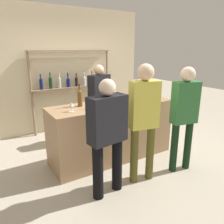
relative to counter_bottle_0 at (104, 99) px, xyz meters
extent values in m
plane|color=#B2A893|center=(0.24, 0.16, -1.13)|extent=(16.00, 16.00, 0.00)
cube|color=#997551|center=(0.24, 0.16, -0.64)|extent=(2.16, 0.70, 1.00)
cube|color=beige|center=(0.24, 2.10, 0.27)|extent=(3.76, 0.12, 2.80)
cylinder|color=#897056|center=(-0.70, 1.92, -0.21)|extent=(0.05, 0.05, 1.86)
cylinder|color=#897056|center=(1.18, 1.92, -0.21)|extent=(0.05, 0.05, 1.86)
cube|color=#897056|center=(0.24, 1.92, 0.71)|extent=(1.93, 0.18, 0.02)
cube|color=#897056|center=(0.24, 1.92, -0.11)|extent=(1.93, 0.18, 0.02)
cylinder|color=#0F1956|center=(-0.48, 1.92, 0.01)|extent=(0.07, 0.07, 0.22)
cone|color=#0F1956|center=(-0.48, 1.92, 0.14)|extent=(0.07, 0.07, 0.03)
cylinder|color=#0F1956|center=(-0.48, 1.92, 0.19)|extent=(0.03, 0.03, 0.07)
cylinder|color=#232328|center=(-0.48, 1.92, 0.23)|extent=(0.03, 0.03, 0.01)
cylinder|color=black|center=(-0.27, 1.92, 0.02)|extent=(0.07, 0.07, 0.24)
cone|color=black|center=(-0.27, 1.92, 0.15)|extent=(0.07, 0.07, 0.03)
cylinder|color=black|center=(-0.27, 1.92, 0.20)|extent=(0.03, 0.03, 0.08)
cylinder|color=#232328|center=(-0.27, 1.92, 0.25)|extent=(0.03, 0.03, 0.01)
cylinder|color=silver|center=(-0.07, 1.92, 0.00)|extent=(0.06, 0.06, 0.21)
cone|color=silver|center=(-0.07, 1.92, 0.12)|extent=(0.06, 0.06, 0.03)
cylinder|color=silver|center=(-0.07, 1.92, 0.19)|extent=(0.02, 0.02, 0.09)
cylinder|color=gold|center=(-0.07, 1.92, 0.24)|extent=(0.03, 0.03, 0.01)
cylinder|color=#0F1956|center=(0.14, 1.92, -0.01)|extent=(0.08, 0.08, 0.19)
cone|color=#0F1956|center=(0.14, 1.92, 0.10)|extent=(0.08, 0.08, 0.04)
cylinder|color=#0F1956|center=(0.14, 1.92, 0.17)|extent=(0.03, 0.03, 0.09)
cylinder|color=#232328|center=(0.14, 1.92, 0.22)|extent=(0.03, 0.03, 0.01)
cylinder|color=black|center=(0.34, 1.92, 0.00)|extent=(0.07, 0.07, 0.20)
cone|color=black|center=(0.34, 1.92, 0.11)|extent=(0.07, 0.07, 0.03)
cylinder|color=black|center=(0.34, 1.92, 0.16)|extent=(0.03, 0.03, 0.07)
cylinder|color=#232328|center=(0.34, 1.92, 0.20)|extent=(0.03, 0.03, 0.01)
cylinder|color=silver|center=(0.55, 1.92, 0.00)|extent=(0.08, 0.08, 0.20)
cone|color=silver|center=(0.55, 1.92, 0.11)|extent=(0.08, 0.08, 0.04)
cylinder|color=silver|center=(0.55, 1.92, 0.18)|extent=(0.03, 0.03, 0.10)
cylinder|color=#232328|center=(0.55, 1.92, 0.24)|extent=(0.03, 0.03, 0.01)
cylinder|color=brown|center=(0.75, 1.92, 0.01)|extent=(0.07, 0.07, 0.22)
cone|color=brown|center=(0.75, 1.92, 0.13)|extent=(0.07, 0.07, 0.03)
cylinder|color=brown|center=(0.75, 1.92, 0.19)|extent=(0.03, 0.03, 0.09)
cylinder|color=gold|center=(0.75, 1.92, 0.24)|extent=(0.03, 0.03, 0.01)
cylinder|color=black|center=(0.96, 1.92, 0.00)|extent=(0.08, 0.08, 0.21)
cone|color=black|center=(0.96, 1.92, 0.13)|extent=(0.08, 0.08, 0.03)
cylinder|color=black|center=(0.96, 1.92, 0.19)|extent=(0.03, 0.03, 0.09)
cylinder|color=gold|center=(0.96, 1.92, 0.24)|extent=(0.03, 0.03, 0.01)
cylinder|color=brown|center=(0.00, 0.00, -0.03)|extent=(0.09, 0.09, 0.22)
cone|color=brown|center=(0.00, 0.00, 0.10)|extent=(0.09, 0.09, 0.04)
cylinder|color=brown|center=(0.00, 0.00, 0.16)|extent=(0.03, 0.03, 0.08)
cylinder|color=maroon|center=(0.00, 0.00, 0.20)|extent=(0.03, 0.03, 0.01)
cylinder|color=brown|center=(-0.29, 0.28, -0.02)|extent=(0.08, 0.08, 0.24)
cone|color=brown|center=(-0.29, 0.28, 0.12)|extent=(0.08, 0.08, 0.03)
cylinder|color=brown|center=(-0.29, 0.28, 0.18)|extent=(0.03, 0.03, 0.08)
cylinder|color=#232328|center=(-0.29, 0.28, 0.22)|extent=(0.03, 0.03, 0.01)
cylinder|color=brown|center=(0.87, 0.31, -0.03)|extent=(0.08, 0.08, 0.22)
cone|color=brown|center=(0.87, 0.31, 0.10)|extent=(0.08, 0.08, 0.03)
cylinder|color=brown|center=(0.87, 0.31, 0.15)|extent=(0.03, 0.03, 0.08)
cylinder|color=black|center=(0.87, 0.31, 0.20)|extent=(0.03, 0.03, 0.01)
cylinder|color=silver|center=(-0.52, 0.05, -0.13)|extent=(0.06, 0.06, 0.00)
cylinder|color=silver|center=(-0.52, 0.05, -0.09)|extent=(0.01, 0.01, 0.08)
cone|color=silver|center=(-0.52, 0.05, -0.02)|extent=(0.07, 0.07, 0.06)
cylinder|color=silver|center=(0.38, 0.36, -0.05)|extent=(0.11, 0.11, 0.17)
sphere|color=tan|center=(0.37, 0.33, -0.08)|extent=(0.02, 0.02, 0.02)
sphere|color=tan|center=(0.40, 0.33, -0.06)|extent=(0.02, 0.02, 0.02)
sphere|color=tan|center=(0.41, 0.38, -0.11)|extent=(0.02, 0.02, 0.02)
sphere|color=tan|center=(0.35, 0.37, -0.10)|extent=(0.02, 0.02, 0.02)
sphere|color=tan|center=(0.41, 0.39, -0.07)|extent=(0.02, 0.02, 0.02)
sphere|color=tan|center=(0.35, 0.40, -0.12)|extent=(0.02, 0.02, 0.02)
sphere|color=tan|center=(0.35, 0.39, -0.10)|extent=(0.02, 0.02, 0.02)
sphere|color=tan|center=(0.41, 0.36, -0.08)|extent=(0.02, 0.02, 0.02)
cylinder|color=brown|center=(0.37, -0.71, -0.72)|extent=(0.11, 0.11, 0.83)
cylinder|color=brown|center=(0.11, -0.66, -0.72)|extent=(0.11, 0.11, 0.83)
cube|color=#D1C64C|center=(0.24, -0.68, 0.02)|extent=(0.43, 0.25, 0.66)
sphere|color=#DBB293|center=(0.24, -0.68, 0.46)|extent=(0.22, 0.22, 0.22)
cylinder|color=black|center=(1.08, -0.81, -0.73)|extent=(0.11, 0.11, 0.80)
cylinder|color=black|center=(0.83, -0.75, -0.73)|extent=(0.11, 0.11, 0.80)
cube|color=#2D6B38|center=(0.95, -0.78, -0.02)|extent=(0.43, 0.26, 0.63)
sphere|color=beige|center=(0.95, -0.78, 0.41)|extent=(0.22, 0.22, 0.22)
cylinder|color=black|center=(0.37, 1.06, -0.75)|extent=(0.13, 0.13, 0.76)
cylinder|color=black|center=(0.66, 1.15, -0.75)|extent=(0.13, 0.13, 0.76)
cube|color=black|center=(0.51, 1.10, -0.07)|extent=(0.52, 0.35, 0.61)
sphere|color=#DBB293|center=(0.51, 1.10, 0.34)|extent=(0.21, 0.21, 0.21)
cylinder|color=black|center=(-0.19, -0.67, -0.76)|extent=(0.14, 0.14, 0.75)
cylinder|color=black|center=(-0.50, -0.71, -0.76)|extent=(0.14, 0.14, 0.75)
cube|color=black|center=(-0.35, -0.69, -0.08)|extent=(0.52, 0.28, 0.60)
sphere|color=beige|center=(-0.35, -0.69, 0.32)|extent=(0.20, 0.20, 0.20)
camera|label=1|loc=(-1.64, -2.90, 0.76)|focal=35.00mm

